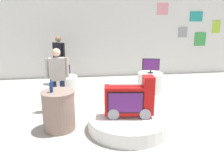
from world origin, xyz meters
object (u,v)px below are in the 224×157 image
tv_on_center_rear (63,70)px  shopper_browsing_near_truck (59,56)px  main_display_pedestal (128,122)px  side_table_round (59,110)px  tv_on_left_rear (151,65)px  display_pedestal_center_rear (64,87)px  bottle_on_side_table (51,87)px  shopper_browsing_rear (58,75)px  novelty_firetruck_tv (130,101)px  display_pedestal_left_rear (150,82)px

tv_on_center_rear → shopper_browsing_near_truck: 1.46m
main_display_pedestal → side_table_round: bearing=172.4°
tv_on_left_rear → display_pedestal_center_rear: 2.73m
bottle_on_side_table → shopper_browsing_rear: shopper_browsing_rear is taller
main_display_pedestal → bottle_on_side_table: (-1.56, 0.16, 0.80)m
novelty_firetruck_tv → shopper_browsing_near_truck: 4.14m
side_table_round → shopper_browsing_near_truck: size_ratio=0.49×
main_display_pedestal → tv_on_center_rear: tv_on_center_rear is taller
display_pedestal_left_rear → display_pedestal_center_rear: 2.67m
shopper_browsing_near_truck → shopper_browsing_rear: bearing=-86.4°
novelty_firetruck_tv → tv_on_left_rear: novelty_firetruck_tv is taller
tv_on_center_rear → display_pedestal_left_rear: bearing=1.7°
main_display_pedestal → tv_on_center_rear: size_ratio=4.39×
main_display_pedestal → side_table_round: size_ratio=2.05×
shopper_browsing_near_truck → main_display_pedestal: bearing=-65.9°
tv_on_left_rear → shopper_browsing_rear: 2.98m
display_pedestal_center_rear → tv_on_center_rear: tv_on_center_rear is taller
tv_on_left_rear → display_pedestal_center_rear: size_ratio=0.67×
display_pedestal_left_rear → shopper_browsing_near_truck: shopper_browsing_near_truck is taller
shopper_browsing_near_truck → tv_on_center_rear: bearing=-81.0°
side_table_round → shopper_browsing_near_truck: (-0.24, 3.56, 0.57)m
shopper_browsing_near_truck → shopper_browsing_rear: shopper_browsing_near_truck is taller
main_display_pedestal → shopper_browsing_rear: bearing=141.2°
tv_on_left_rear → shopper_browsing_near_truck: bearing=155.0°
display_pedestal_left_rear → bottle_on_side_table: 3.62m
shopper_browsing_near_truck → display_pedestal_left_rear: bearing=-25.0°
novelty_firetruck_tv → tv_on_center_rear: novelty_firetruck_tv is taller
tv_on_center_rear → side_table_round: size_ratio=0.47×
side_table_round → shopper_browsing_rear: size_ratio=0.52×
shopper_browsing_rear → display_pedestal_center_rear: bearing=86.4°
main_display_pedestal → display_pedestal_left_rear: 2.70m
novelty_firetruck_tv → tv_on_left_rear: 2.70m
display_pedestal_center_rear → side_table_round: side_table_round is taller
tv_on_left_rear → side_table_round: size_ratio=0.63×
tv_on_left_rear → display_pedestal_center_rear: (-2.67, -0.07, -0.56)m
display_pedestal_left_rear → display_pedestal_center_rear: size_ratio=1.00×
main_display_pedestal → tv_on_left_rear: size_ratio=3.23×
display_pedestal_left_rear → shopper_browsing_near_truck: bearing=155.0°
tv_on_center_rear → side_table_round: 2.17m
tv_on_center_rear → side_table_round: tv_on_center_rear is taller
tv_on_center_rear → shopper_browsing_rear: 1.11m
side_table_round → shopper_browsing_rear: 1.15m
novelty_firetruck_tv → tv_on_center_rear: (-1.47, 2.33, 0.18)m
main_display_pedestal → tv_on_center_rear: bearing=122.0°
bottle_on_side_table → shopper_browsing_rear: 1.06m
display_pedestal_center_rear → shopper_browsing_rear: 1.27m
display_pedestal_left_rear → tv_on_center_rear: (-2.66, -0.08, 0.50)m
novelty_firetruck_tv → bottle_on_side_table: bearing=173.8°
novelty_firetruck_tv → side_table_round: novelty_firetruck_tv is taller
novelty_firetruck_tv → shopper_browsing_rear: 1.99m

